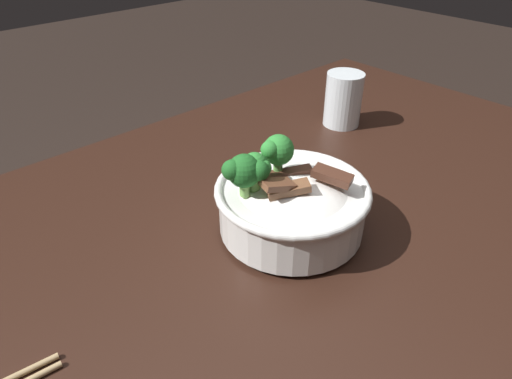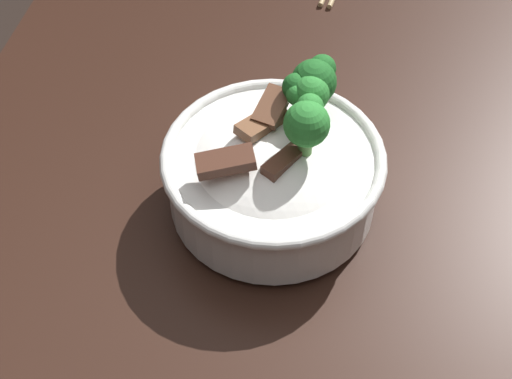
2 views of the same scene
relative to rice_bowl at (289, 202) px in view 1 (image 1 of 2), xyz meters
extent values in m
cube|color=black|center=(0.00, -0.04, -0.08)|extent=(1.43, 0.84, 0.05)
cube|color=black|center=(-0.64, -0.39, -0.49)|extent=(0.07, 0.07, 0.77)
cylinder|color=white|center=(0.00, 0.00, -0.05)|extent=(0.09, 0.09, 0.01)
cylinder|color=white|center=(0.00, 0.00, -0.01)|extent=(0.21, 0.21, 0.07)
torus|color=white|center=(0.00, 0.00, 0.02)|extent=(0.22, 0.22, 0.01)
ellipsoid|color=white|center=(0.00, 0.00, 0.00)|extent=(0.18, 0.18, 0.07)
cube|color=#4C2B1E|center=(-0.01, -0.02, 0.03)|extent=(0.07, 0.05, 0.02)
cube|color=brown|center=(0.02, 0.02, 0.04)|extent=(0.06, 0.05, 0.02)
cube|color=brown|center=(0.04, 0.01, 0.05)|extent=(0.05, 0.04, 0.02)
cube|color=#4C2B1E|center=(-0.04, 0.04, 0.05)|extent=(0.04, 0.06, 0.02)
cylinder|color=#5B9947|center=(0.00, -0.03, 0.04)|extent=(0.01, 0.01, 0.03)
sphere|color=#2D8433|center=(0.00, -0.03, 0.07)|extent=(0.04, 0.04, 0.04)
sphere|color=#2D8433|center=(0.01, -0.03, 0.08)|extent=(0.03, 0.03, 0.03)
sphere|color=#2D8433|center=(-0.01, -0.02, 0.07)|extent=(0.02, 0.02, 0.02)
cylinder|color=#7AB256|center=(0.06, -0.03, 0.04)|extent=(0.01, 0.01, 0.02)
sphere|color=#1E6023|center=(0.06, -0.03, 0.06)|extent=(0.05, 0.05, 0.05)
sphere|color=#1E6023|center=(0.08, -0.03, 0.07)|extent=(0.03, 0.03, 0.03)
sphere|color=#1E6023|center=(0.05, -0.01, 0.07)|extent=(0.03, 0.03, 0.03)
cylinder|color=#7AB256|center=(0.04, -0.03, 0.04)|extent=(0.02, 0.02, 0.03)
sphere|color=#2D8433|center=(0.04, -0.03, 0.07)|extent=(0.04, 0.04, 0.04)
sphere|color=#2D8433|center=(0.06, -0.02, 0.07)|extent=(0.02, 0.02, 0.02)
sphere|color=#2D8433|center=(0.04, -0.01, 0.07)|extent=(0.02, 0.02, 0.02)
cylinder|color=white|center=(-0.35, -0.18, -0.05)|extent=(0.07, 0.07, 0.00)
cylinder|color=white|center=(-0.35, -0.18, 0.00)|extent=(0.08, 0.08, 0.11)
cylinder|color=silver|center=(-0.35, -0.18, -0.02)|extent=(0.07, 0.07, 0.07)
camera|label=1|loc=(0.39, 0.36, 0.37)|focal=31.60mm
camera|label=2|loc=(-0.49, -0.07, 0.56)|focal=52.39mm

